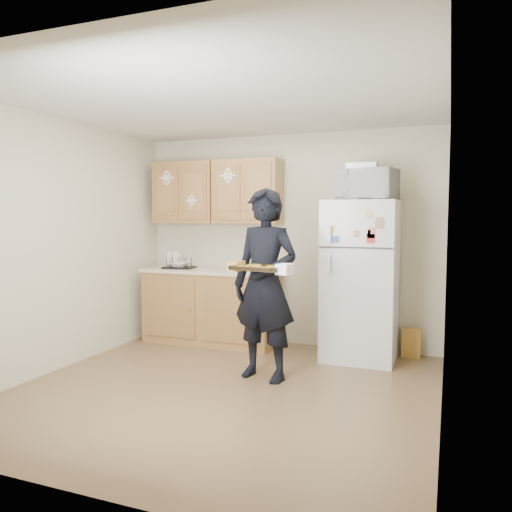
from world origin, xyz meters
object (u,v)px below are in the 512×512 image
(microwave, at_px, (367,185))
(dish_rack, at_px, (179,262))
(refrigerator, at_px, (361,280))
(person, at_px, (265,284))
(baking_tray, at_px, (260,269))

(microwave, relative_size, dish_rack, 1.61)
(refrigerator, distance_m, microwave, 1.01)
(microwave, bearing_deg, person, -118.91)
(refrigerator, height_order, baking_tray, refrigerator)
(refrigerator, distance_m, person, 1.23)
(person, height_order, baking_tray, person)
(person, relative_size, baking_tray, 4.07)
(refrigerator, height_order, dish_rack, refrigerator)
(microwave, bearing_deg, dish_rack, -170.13)
(refrigerator, bearing_deg, dish_rack, -179.46)
(refrigerator, bearing_deg, person, -125.96)
(baking_tray, distance_m, dish_rack, 2.00)
(refrigerator, height_order, person, person)
(person, bearing_deg, microwave, 61.56)
(microwave, xyz_separation_m, dish_rack, (-2.26, 0.03, -0.89))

